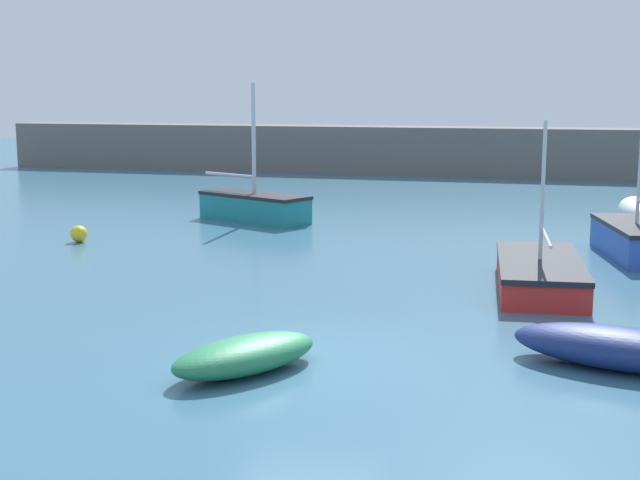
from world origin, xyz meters
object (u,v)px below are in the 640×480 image
sailboat_tall_mast (636,240)px  mooring_buoy_yellow (79,234)px  open_tender_yellow (637,210)px  rowboat_blue_near (617,348)px  rowboat_white_midwater (245,355)px  sailboat_twin_hulled (254,206)px  sailboat_short_mast (539,273)px

sailboat_tall_mast → mooring_buoy_yellow: bearing=84.8°
sailboat_tall_mast → open_tender_yellow: size_ratio=1.61×
sailboat_tall_mast → mooring_buoy_yellow: sailboat_tall_mast is taller
open_tender_yellow → rowboat_blue_near: bearing=172.4°
open_tender_yellow → mooring_buoy_yellow: (-16.49, -8.67, -0.18)m
rowboat_white_midwater → rowboat_blue_near: size_ratio=0.80×
sailboat_twin_hulled → open_tender_yellow: bearing=39.5°
rowboat_blue_near → mooring_buoy_yellow: rowboat_blue_near is taller
sailboat_short_mast → mooring_buoy_yellow: bearing=72.8°
rowboat_white_midwater → open_tender_yellow: open_tender_yellow is taller
sailboat_twin_hulled → sailboat_short_mast: (9.83, -8.45, -0.16)m
rowboat_blue_near → mooring_buoy_yellow: bearing=-15.3°
open_tender_yellow → rowboat_blue_near: (-1.65, -17.35, -0.09)m
sailboat_short_mast → sailboat_tall_mast: bearing=-32.5°
sailboat_twin_hulled → sailboat_short_mast: sailboat_twin_hulled is taller
sailboat_twin_hulled → rowboat_white_midwater: 16.87m
mooring_buoy_yellow → rowboat_white_midwater: bearing=-49.2°
sailboat_short_mast → rowboat_blue_near: size_ratio=1.46×
sailboat_tall_mast → rowboat_white_midwater: sailboat_tall_mast is taller
open_tender_yellow → mooring_buoy_yellow: bearing=115.5°
sailboat_tall_mast → rowboat_white_midwater: size_ratio=1.98×
rowboat_blue_near → sailboat_short_mast: bearing=-61.5°
sailboat_twin_hulled → rowboat_blue_near: sailboat_twin_hulled is taller
sailboat_twin_hulled → rowboat_white_midwater: (5.39, -15.98, -0.23)m
sailboat_twin_hulled → rowboat_blue_near: size_ratio=1.29×
sailboat_twin_hulled → mooring_buoy_yellow: 6.60m
sailboat_twin_hulled → open_tender_yellow: sailboat_twin_hulled is taller
rowboat_white_midwater → sailboat_tall_mast: bearing=-176.5°
sailboat_short_mast → mooring_buoy_yellow: size_ratio=10.66×
sailboat_short_mast → rowboat_blue_near: sailboat_short_mast is taller
rowboat_blue_near → mooring_buoy_yellow: (-14.85, 8.68, -0.08)m
rowboat_white_midwater → sailboat_short_mast: sailboat_short_mast is taller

